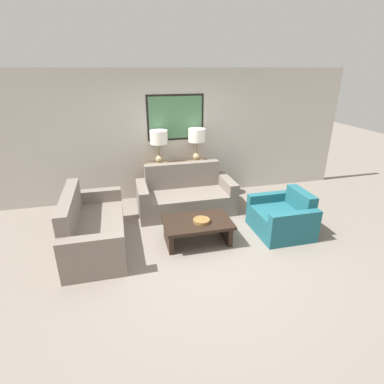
{
  "coord_description": "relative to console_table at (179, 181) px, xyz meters",
  "views": [
    {
      "loc": [
        -1.18,
        -3.87,
        2.64
      ],
      "look_at": [
        -0.02,
        0.78,
        0.65
      ],
      "focal_mm": 28.0,
      "sensor_mm": 36.0,
      "label": 1
    }
  ],
  "objects": [
    {
      "name": "coffee_table",
      "position": [
        -0.07,
        -1.84,
        -0.12
      ],
      "size": [
        1.08,
        0.69,
        0.38
      ],
      "color": "black",
      "rests_on": "ground_plane"
    },
    {
      "name": "table_lamp_right",
      "position": [
        0.39,
        0.0,
        0.91
      ],
      "size": [
        0.35,
        0.35,
        0.7
      ],
      "color": "tan",
      "rests_on": "console_table"
    },
    {
      "name": "armchair_near_back_wall",
      "position": [
        1.43,
        -1.86,
        -0.13
      ],
      "size": [
        0.86,
        0.95,
        0.73
      ],
      "color": "#1E5B66",
      "rests_on": "ground_plane"
    },
    {
      "name": "back_wall",
      "position": [
        0.0,
        0.28,
        0.93
      ],
      "size": [
        7.62,
        0.12,
        2.65
      ],
      "color": "beige",
      "rests_on": "ground_plane"
    },
    {
      "name": "console_table",
      "position": [
        0.0,
        0.0,
        0.0
      ],
      "size": [
        1.35,
        0.4,
        0.8
      ],
      "color": "brown",
      "rests_on": "ground_plane"
    },
    {
      "name": "couch_by_side",
      "position": [
        -1.71,
        -1.54,
        -0.1
      ],
      "size": [
        0.86,
        1.85,
        0.91
      ],
      "color": "slate",
      "rests_on": "ground_plane"
    },
    {
      "name": "table_lamp_left",
      "position": [
        -0.39,
        0.0,
        0.91
      ],
      "size": [
        0.35,
        0.35,
        0.7
      ],
      "color": "tan",
      "rests_on": "console_table"
    },
    {
      "name": "couch_by_back_wall",
      "position": [
        0.0,
        -0.64,
        -0.1
      ],
      "size": [
        1.85,
        0.86,
        0.91
      ],
      "color": "slate",
      "rests_on": "ground_plane"
    },
    {
      "name": "ground_plane",
      "position": [
        0.0,
        -2.05,
        -0.4
      ],
      "size": [
        20.0,
        20.0,
        0.0
      ],
      "primitive_type": "plane",
      "color": "slate"
    },
    {
      "name": "decorative_bowl",
      "position": [
        -0.02,
        -1.89,
        0.01
      ],
      "size": [
        0.26,
        0.26,
        0.05
      ],
      "color": "olive",
      "rests_on": "coffee_table"
    }
  ]
}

